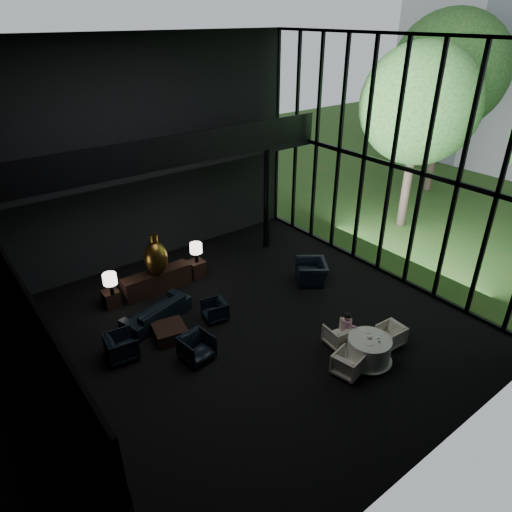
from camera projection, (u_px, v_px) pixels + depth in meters
floor at (223, 340)px, 13.40m from camera, size 14.00×12.00×0.02m
ceiling at (211, 39)px, 9.62m from camera, size 14.00×12.00×0.02m
wall_back at (122, 160)px, 15.71m from camera, size 14.00×0.04×8.00m
wall_front at (423, 330)px, 7.31m from camera, size 14.00×0.04×8.00m
curtain_wall at (392, 165)px, 15.24m from camera, size 0.20×12.00×8.00m
mezzanine_back at (162, 162)px, 15.55m from camera, size 12.00×2.00×0.25m
railing_back at (175, 151)px, 14.56m from camera, size 12.00×0.06×1.00m
column_ne at (267, 201)px, 17.83m from camera, size 0.24×0.24×4.00m
tree_near at (420, 105)px, 18.23m from camera, size 4.80×4.80×7.65m
tree_far at (449, 71)px, 21.95m from camera, size 5.60×5.60×8.80m
console at (157, 281)px, 15.58m from camera, size 2.40×0.55×0.76m
bronze_urn at (156, 257)px, 15.01m from camera, size 0.77×0.77×1.44m
side_table_left at (111, 298)px, 14.85m from camera, size 0.50×0.50×0.55m
table_lamp_left at (110, 280)px, 14.33m from camera, size 0.44×0.44×0.74m
side_table_right at (197, 268)px, 16.53m from camera, size 0.55×0.55×0.60m
table_lamp_right at (196, 249)px, 16.09m from camera, size 0.44×0.44×0.73m
sofa at (156, 307)px, 14.04m from camera, size 2.54×1.35×0.95m
lounge_armchair_west at (121, 345)px, 12.51m from camera, size 0.91×0.96×0.89m
lounge_armchair_east at (215, 310)px, 14.16m from camera, size 0.70×0.74×0.65m
lounge_armchair_south at (197, 346)px, 12.47m from camera, size 0.95×0.91×0.88m
window_armchair at (312, 268)px, 16.07m from camera, size 1.40×1.51×1.11m
coffee_table at (170, 332)px, 13.40m from camera, size 1.07×1.07×0.40m
dining_table at (368, 352)px, 12.44m from camera, size 1.33×1.33×0.75m
dining_chair_north at (338, 335)px, 13.07m from camera, size 0.71×0.67×0.66m
dining_chair_east at (391, 335)px, 13.11m from camera, size 0.59×0.63×0.61m
dining_chair_west at (348, 363)px, 12.00m from camera, size 0.73×0.77×0.68m
child at (347, 323)px, 12.87m from camera, size 0.29×0.29×0.63m
plate_a at (369, 343)px, 12.09m from camera, size 0.32×0.32×0.02m
plate_b at (368, 331)px, 12.54m from camera, size 0.28×0.28×0.02m
saucer at (378, 335)px, 12.39m from camera, size 0.14×0.14×0.01m
coffee_cup at (378, 338)px, 12.23m from camera, size 0.09×0.09×0.06m
cereal_bowl at (370, 337)px, 12.26m from camera, size 0.14×0.14×0.07m
cream_pot at (379, 341)px, 12.11m from camera, size 0.07×0.07×0.07m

